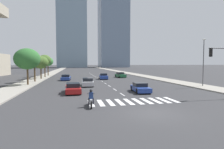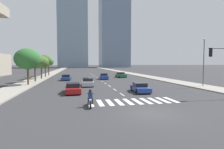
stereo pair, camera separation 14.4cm
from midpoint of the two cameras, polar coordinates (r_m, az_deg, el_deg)
ground_plane at (r=13.84m, az=12.36°, el=-11.90°), size 800.00×800.00×0.00m
sidewalk_east at (r=46.55m, az=13.12°, el=-0.99°), size 4.00×260.00×0.15m
sidewalk_west at (r=43.19m, az=-22.73°, el=-1.51°), size 4.00×260.00×0.15m
crosswalk_near at (r=17.69m, az=6.75°, el=-8.43°), size 8.55×2.84×0.01m
lane_divider_center at (r=44.91m, az=-4.47°, el=-1.16°), size 0.14×50.00×0.01m
motorcycle_lead at (r=15.58m, az=-6.60°, el=-7.90°), size 0.70×2.24×1.49m
sedan_red_0 at (r=23.04m, az=-12.10°, el=-4.25°), size 1.96×4.70×1.25m
sedan_blue_1 at (r=23.47m, az=9.05°, el=-4.14°), size 2.05×4.33×1.18m
sedan_silver_2 at (r=29.61m, az=-7.53°, el=-2.43°), size 2.04×4.46×1.32m
sedan_blue_3 at (r=42.23m, az=-2.50°, el=-0.62°), size 2.17×4.49×1.32m
sedan_green_4 at (r=47.34m, az=2.89°, el=-0.17°), size 2.10×4.66×1.34m
sedan_blue_5 at (r=40.56m, az=-14.16°, el=-0.95°), size 2.04×4.48×1.24m
street_lamp_east at (r=31.54m, az=27.13°, el=4.48°), size 0.50×0.24×7.32m
street_tree_nearest at (r=32.85m, az=-25.04°, el=4.47°), size 4.10×4.10×5.99m
street_tree_second at (r=38.15m, az=-23.12°, el=4.25°), size 2.93×2.93×5.46m
street_tree_third at (r=44.72m, az=-21.38°, el=3.59°), size 3.45×3.45×5.23m
street_tree_fourth at (r=50.34m, az=-20.28°, el=4.30°), size 3.21×3.21×5.78m
street_tree_fifth at (r=56.06m, az=-19.37°, el=3.86°), size 3.06×3.06×5.36m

